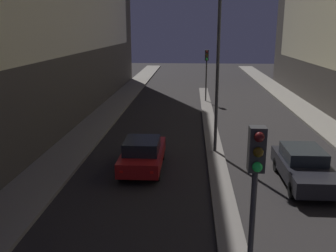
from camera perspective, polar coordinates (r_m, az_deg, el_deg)
median_strip at (r=22.67m, az=6.68°, el=-1.39°), size 0.88×35.65×0.12m
traffic_light_near at (r=7.68m, az=13.08°, el=-8.57°), size 0.32×0.42×4.38m
traffic_light_mid at (r=32.53m, az=5.90°, el=9.43°), size 0.32×0.42×4.38m
street_lamp at (r=18.66m, az=7.74°, el=13.47°), size 0.53×0.53×8.55m
car_left_lane at (r=17.14m, az=-3.87°, el=-4.24°), size 1.78×4.19×1.50m
car_right_lane at (r=16.61m, az=20.00°, el=-5.81°), size 1.82×4.49×1.47m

